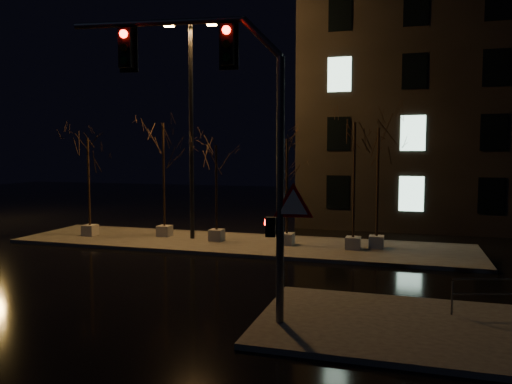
% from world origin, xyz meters
% --- Properties ---
extents(ground, '(90.00, 90.00, 0.00)m').
position_xyz_m(ground, '(0.00, 0.00, 0.00)').
color(ground, black).
rests_on(ground, ground).
extents(median, '(22.00, 5.00, 0.15)m').
position_xyz_m(median, '(0.00, 6.00, 0.07)').
color(median, '#403E39').
rests_on(median, ground).
extents(sidewalk_corner, '(7.00, 5.00, 0.15)m').
position_xyz_m(sidewalk_corner, '(7.50, -3.50, 0.07)').
color(sidewalk_corner, '#403E39').
rests_on(sidewalk_corner, ground).
extents(tree_0, '(1.80, 1.80, 5.15)m').
position_xyz_m(tree_0, '(-8.01, 5.68, 4.06)').
color(tree_0, '#A4A199').
rests_on(tree_0, median).
extents(tree_1, '(1.80, 1.80, 5.96)m').
position_xyz_m(tree_1, '(-4.16, 6.55, 4.67)').
color(tree_1, '#A4A199').
rests_on(tree_1, median).
extents(tree_2, '(1.80, 1.80, 4.79)m').
position_xyz_m(tree_2, '(-1.14, 6.15, 3.78)').
color(tree_2, '#A4A199').
rests_on(tree_2, median).
extents(tree_3, '(1.80, 1.80, 5.08)m').
position_xyz_m(tree_3, '(2.40, 6.07, 4.00)').
color(tree_3, '#A4A199').
rests_on(tree_3, median).
extents(tree_4, '(1.80, 1.80, 5.79)m').
position_xyz_m(tree_4, '(5.49, 5.92, 4.54)').
color(tree_4, '#A4A199').
rests_on(tree_4, median).
extents(tree_5, '(1.80, 1.80, 5.55)m').
position_xyz_m(tree_5, '(6.47, 6.52, 4.36)').
color(tree_5, '#A4A199').
rests_on(tree_5, median).
extents(traffic_signal_mast, '(6.29, 0.91, 7.72)m').
position_xyz_m(traffic_signal_mast, '(3.40, -4.45, 5.22)').
color(traffic_signal_mast, '#505257').
rests_on(traffic_signal_mast, sidewalk_corner).
extents(streetlight_main, '(2.68, 0.75, 10.72)m').
position_xyz_m(streetlight_main, '(-2.54, 6.39, 6.33)').
color(streetlight_main, black).
rests_on(streetlight_main, median).
extents(guard_rail_a, '(2.19, 0.69, 0.98)m').
position_xyz_m(guard_rail_a, '(10.00, -2.08, 0.79)').
color(guard_rail_a, '#505257').
rests_on(guard_rail_a, sidewalk_corner).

